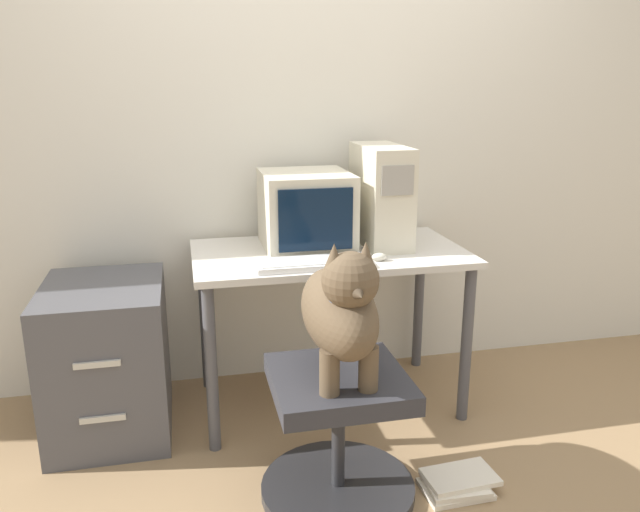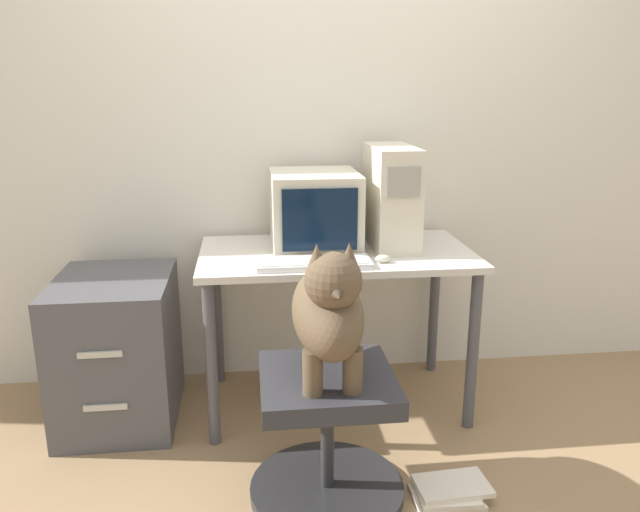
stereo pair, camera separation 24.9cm
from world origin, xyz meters
name	(u,v)px [view 1 (the left image)]	position (x,y,z in m)	size (l,w,h in m)	color
ground_plane	(347,439)	(0.00, 0.00, 0.00)	(12.00, 12.00, 0.00)	#937551
wall_back	(310,122)	(0.00, 0.74, 1.30)	(8.00, 0.05, 2.60)	silver
desk	(329,272)	(0.00, 0.34, 0.65)	(1.22, 0.67, 0.76)	silver
crt_monitor	(306,210)	(-0.09, 0.42, 0.93)	(0.39, 0.43, 0.34)	beige
pc_tower	(381,195)	(0.26, 0.41, 0.98)	(0.19, 0.44, 0.46)	beige
keyboard	(312,263)	(-0.13, 0.11, 0.77)	(0.47, 0.18, 0.03)	silver
computer_mouse	(379,257)	(0.17, 0.13, 0.77)	(0.06, 0.04, 0.03)	beige
office_chair	(338,433)	(-0.13, -0.35, 0.25)	(0.58, 0.58, 0.49)	#262628
dog	(341,309)	(-0.13, -0.36, 0.74)	(0.24, 0.55, 0.51)	brown
filing_cabinet	(108,359)	(-0.99, 0.32, 0.33)	(0.50, 0.62, 0.67)	#4C4C51
book_stack_floor	(457,483)	(0.32, -0.43, 0.03)	(0.29, 0.20, 0.06)	silver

